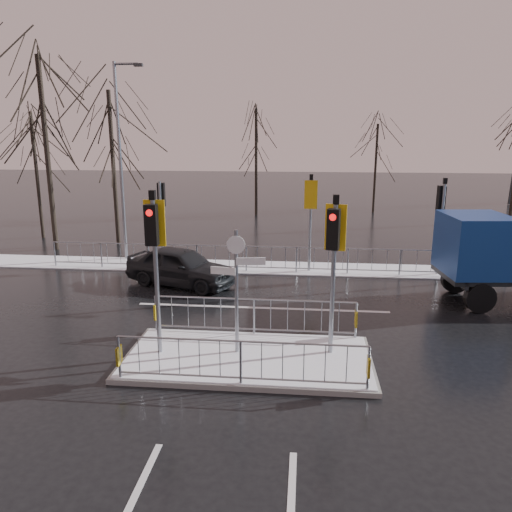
# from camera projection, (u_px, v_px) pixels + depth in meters

# --- Properties ---
(ground) EXTENTS (120.00, 120.00, 0.00)m
(ground) POSITION_uv_depth(u_px,v_px,m) (248.00, 361.00, 12.19)
(ground) COLOR black
(ground) RESTS_ON ground
(snow_verge) EXTENTS (30.00, 2.00, 0.04)m
(snow_verge) POSITION_uv_depth(u_px,v_px,m) (272.00, 268.00, 20.49)
(snow_verge) COLOR white
(snow_verge) RESTS_ON ground
(lane_markings) EXTENTS (8.00, 11.38, 0.01)m
(lane_markings) POSITION_uv_depth(u_px,v_px,m) (247.00, 367.00, 11.87)
(lane_markings) COLOR silver
(lane_markings) RESTS_ON ground
(traffic_island) EXTENTS (6.00, 3.04, 4.15)m
(traffic_island) POSITION_uv_depth(u_px,v_px,m) (248.00, 346.00, 12.11)
(traffic_island) COLOR slate
(traffic_island) RESTS_ON ground
(far_kerb_fixtures) EXTENTS (18.00, 0.65, 3.83)m
(far_kerb_fixtures) POSITION_uv_depth(u_px,v_px,m) (279.00, 247.00, 19.73)
(far_kerb_fixtures) COLOR gray
(far_kerb_fixtures) RESTS_ON ground
(car_far_lane) EXTENTS (4.43, 2.95, 1.40)m
(car_far_lane) POSITION_uv_depth(u_px,v_px,m) (181.00, 266.00, 18.09)
(car_far_lane) COLOR black
(car_far_lane) RESTS_ON ground
(flatbed_truck) EXTENTS (6.43, 2.86, 2.90)m
(flatbed_truck) POSITION_uv_depth(u_px,v_px,m) (501.00, 256.00, 16.08)
(flatbed_truck) COLOR black
(flatbed_truck) RESTS_ON ground
(tree_near_a) EXTENTS (4.75, 4.75, 8.97)m
(tree_near_a) POSITION_uv_depth(u_px,v_px,m) (43.00, 117.00, 22.35)
(tree_near_a) COLOR black
(tree_near_a) RESTS_ON ground
(tree_near_b) EXTENTS (4.00, 4.00, 7.55)m
(tree_near_b) POSITION_uv_depth(u_px,v_px,m) (111.00, 138.00, 23.79)
(tree_near_b) COLOR black
(tree_near_b) RESTS_ON ground
(tree_near_c) EXTENTS (3.50, 3.50, 6.61)m
(tree_near_c) POSITION_uv_depth(u_px,v_px,m) (34.00, 151.00, 25.35)
(tree_near_c) COLOR black
(tree_near_c) RESTS_ON ground
(tree_far_a) EXTENTS (3.75, 3.75, 7.08)m
(tree_far_a) POSITION_uv_depth(u_px,v_px,m) (256.00, 142.00, 32.46)
(tree_far_a) COLOR black
(tree_far_a) RESTS_ON ground
(tree_far_b) EXTENTS (3.25, 3.25, 6.14)m
(tree_far_b) POSITION_uv_depth(u_px,v_px,m) (376.00, 151.00, 33.77)
(tree_far_b) COLOR black
(tree_far_b) RESTS_ON ground
(street_lamp_left) EXTENTS (1.25, 0.18, 8.20)m
(street_lamp_left) POSITION_uv_depth(u_px,v_px,m) (122.00, 155.00, 20.90)
(street_lamp_left) COLOR gray
(street_lamp_left) RESTS_ON ground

